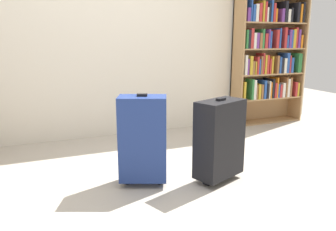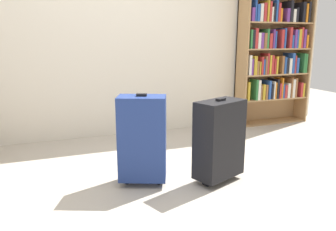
{
  "view_description": "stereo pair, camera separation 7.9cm",
  "coord_description": "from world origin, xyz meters",
  "views": [
    {
      "loc": [
        -0.97,
        -2.27,
        1.19
      ],
      "look_at": [
        0.08,
        0.3,
        0.55
      ],
      "focal_mm": 35.86,
      "sensor_mm": 36.0,
      "label": 1
    },
    {
      "loc": [
        -0.89,
        -2.3,
        1.19
      ],
      "look_at": [
        0.08,
        0.3,
        0.55
      ],
      "focal_mm": 35.86,
      "sensor_mm": 36.0,
      "label": 2
    }
  ],
  "objects": [
    {
      "name": "suitcase_navy_blue",
      "position": [
        -0.17,
        0.22,
        0.4
      ],
      "size": [
        0.44,
        0.35,
        0.76
      ],
      "color": "navy",
      "rests_on": "ground"
    },
    {
      "name": "suitcase_black",
      "position": [
        0.44,
        0.05,
        0.37
      ],
      "size": [
        0.48,
        0.37,
        0.72
      ],
      "color": "black",
      "rests_on": "ground"
    },
    {
      "name": "ground_plane",
      "position": [
        0.0,
        0.0,
        0.0
      ],
      "size": [
        10.46,
        10.46,
        0.0
      ],
      "primitive_type": "plane",
      "color": "#B2A899"
    },
    {
      "name": "back_wall",
      "position": [
        0.0,
        1.81,
        1.3
      ],
      "size": [
        5.98,
        0.1,
        2.6
      ],
      "primitive_type": "cube",
      "color": "beige",
      "rests_on": "ground"
    },
    {
      "name": "bookshelf",
      "position": [
        2.14,
        1.61,
        1.11
      ],
      "size": [
        1.06,
        0.28,
        2.08
      ],
      "color": "#A87F51",
      "rests_on": "ground"
    }
  ]
}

